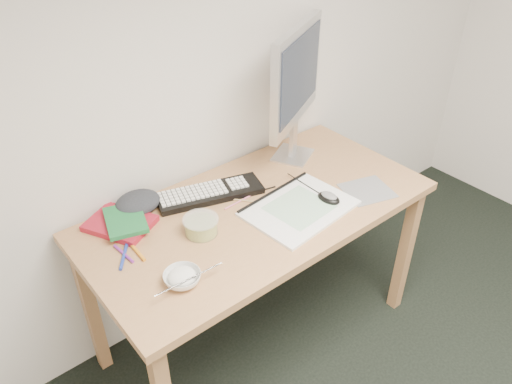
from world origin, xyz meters
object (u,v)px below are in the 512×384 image
Objects in this scene: keyboard at (210,193)px; monitor at (296,79)px; desk at (259,223)px; sketchpad at (299,208)px; rice_bowl at (182,278)px.

keyboard is 0.60m from monitor.
desk is 2.34× the size of monitor.
sketchpad is (0.11, -0.12, 0.09)m from desk.
desk is 11.34× the size of rice_bowl.
desk is at bearing -178.62° from monitor.
rice_bowl is (-0.83, -0.37, -0.35)m from monitor.
monitor is 0.98m from rice_bowl.
keyboard reaches higher than desk.
rice_bowl is at bearing 176.43° from monitor.
sketchpad is 3.36× the size of rice_bowl.
sketchpad is 0.69× the size of monitor.
monitor is (0.48, 0.02, 0.36)m from keyboard.
monitor is at bearing 24.16° from rice_bowl.
keyboard is at bearing 155.04° from monitor.
rice_bowl is (-0.57, -0.05, 0.01)m from sketchpad.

